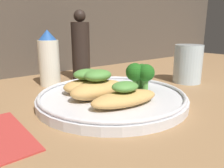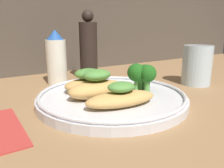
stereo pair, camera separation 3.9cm
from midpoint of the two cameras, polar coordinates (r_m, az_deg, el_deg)
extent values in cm
cube|color=#936D47|center=(39.78, -2.79, -5.48)|extent=(180.00, 180.00, 1.00)
cylinder|color=silver|center=(39.39, -2.81, -3.84)|extent=(26.51, 26.51, 1.40)
torus|color=silver|center=(39.09, -2.83, -2.45)|extent=(25.91, 25.91, 0.60)
ellipsoid|color=tan|center=(33.45, 0.08, -3.88)|extent=(12.03, 6.14, 2.26)
ellipsoid|color=#518E3D|center=(32.90, 0.08, -0.73)|extent=(4.76, 4.02, 1.55)
ellipsoid|color=tan|center=(37.29, -6.81, -1.43)|extent=(10.47, 5.41, 3.02)
ellipsoid|color=#518E3D|center=(36.69, -6.92, 2.29)|extent=(4.97, 4.03, 1.94)
ellipsoid|color=tan|center=(40.52, -9.12, -0.59)|extent=(10.32, 8.61, 2.53)
ellipsoid|color=#518E3D|center=(40.00, -9.25, 2.50)|extent=(6.06, 5.41, 1.93)
cylinder|color=#569942|center=(43.31, 5.53, 0.64)|extent=(1.07, 1.07, 2.72)
sphere|color=#1E5B19|center=(42.83, 5.60, 3.54)|extent=(2.50, 2.50, 2.50)
cylinder|color=#569942|center=(43.06, 3.83, 0.19)|extent=(0.92, 0.92, 2.13)
sphere|color=#1E5B19|center=(42.59, 3.88, 2.98)|extent=(3.08, 3.08, 3.08)
cylinder|color=#569942|center=(41.49, 3.24, -0.16)|extent=(0.74, 0.74, 2.41)
sphere|color=#1E5B19|center=(40.95, 3.29, 3.10)|extent=(3.43, 3.43, 3.43)
cylinder|color=#569942|center=(41.24, 6.11, -0.29)|extent=(1.01, 1.01, 2.43)
sphere|color=#1E5B19|center=(40.71, 6.20, 2.91)|extent=(3.24, 3.24, 3.24)
cylinder|color=silver|center=(52.81, -18.12, 5.20)|extent=(4.68, 4.68, 10.40)
cone|color=#23519E|center=(52.25, -18.67, 12.07)|extent=(3.98, 3.98, 2.29)
cylinder|color=black|center=(56.14, -10.11, 8.26)|extent=(4.49, 4.49, 14.41)
sphere|color=black|center=(55.91, -10.52, 17.12)|extent=(2.92, 2.92, 2.92)
cylinder|color=silver|center=(55.31, 17.73, 4.97)|extent=(6.71, 6.71, 9.18)
camera|label=1|loc=(0.02, -92.86, -0.74)|focal=35.00mm
camera|label=2|loc=(0.02, 87.14, 0.74)|focal=35.00mm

